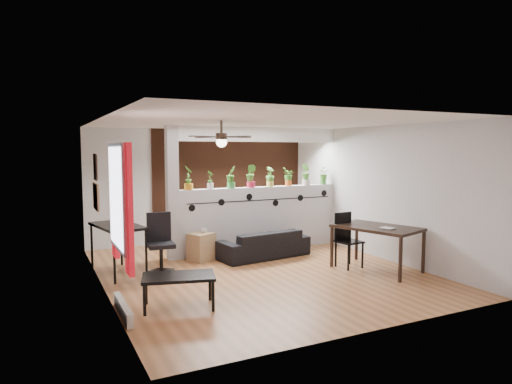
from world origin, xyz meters
The scene contains 29 objects.
room_shell centered at (0.00, 0.00, 1.30)m, with size 6.30×7.10×2.90m.
partition_wall centered at (0.80, 1.50, 0.68)m, with size 3.60×0.18×1.35m, color #BCBCC1.
ceiling_header centered at (0.80, 1.50, 2.45)m, with size 3.60×0.18×0.30m, color white.
pier_column centered at (-1.11, 1.50, 1.30)m, with size 0.22×0.20×2.60m, color #BCBCC1.
brick_panel centered at (0.80, 2.97, 1.30)m, with size 3.90×0.05×2.60m, color #9A4C2C.
vine_decal centered at (0.80, 1.40, 1.08)m, with size 3.31×0.01×0.30m.
window_assembly centered at (-2.56, -1.20, 1.51)m, with size 0.09×1.30×1.55m.
baseboard_heater centered at (-2.54, -1.20, 0.09)m, with size 0.08×1.00×0.18m, color silver.
corkboard centered at (-2.58, 0.95, 1.35)m, with size 0.03×0.60×0.45m, color #9C734B.
framed_art centered at (-2.58, 0.90, 1.85)m, with size 0.03×0.34×0.44m.
ceiling_fan centered at (-0.80, -0.30, 2.31)m, with size 1.19×1.19×0.43m.
potted_plant_0 centered at (-0.78, 1.50, 1.60)m, with size 0.22×0.27×0.47m.
potted_plant_1 centered at (-0.33, 1.50, 1.55)m, with size 0.19×0.21×0.37m.
potted_plant_2 centered at (0.12, 1.50, 1.59)m, with size 0.29×0.27×0.46m.
potted_plant_3 centered at (0.57, 1.50, 1.60)m, with size 0.32×0.32×0.48m.
potted_plant_4 centered at (1.03, 1.50, 1.57)m, with size 0.25×0.23×0.42m.
potted_plant_5 centered at (1.48, 1.50, 1.56)m, with size 0.25×0.25×0.40m.
potted_plant_6 centered at (1.93, 1.50, 1.60)m, with size 0.24×0.28×0.47m.
potted_plant_7 centered at (2.38, 1.50, 1.56)m, with size 0.16×0.20×0.39m.
sofa centered at (0.55, 0.88, 0.26)m, with size 1.76×0.69×0.52m, color black.
cube_shelf centered at (-0.65, 1.16, 0.27)m, with size 0.44×0.39×0.54m, color #A28056.
cup centered at (-0.60, 1.16, 0.58)m, with size 0.12×0.12×0.10m, color gray.
computer_desk centered at (-2.25, 0.89, 0.78)m, with size 0.84×1.28×0.86m.
monitor centered at (-2.25, 1.04, 0.95)m, with size 0.06×0.33×0.19m, color black.
office_chair centered at (-1.60, 0.56, 0.46)m, with size 0.54×0.54×1.04m.
dining_table centered at (1.92, -0.86, 0.70)m, with size 1.27×1.64×0.79m.
book centered at (1.82, -1.16, 0.80)m, with size 0.17×0.23×0.02m, color gray.
folding_chair centered at (1.58, -0.42, 0.59)m, with size 0.43×0.43×0.99m.
coffee_table centered at (-1.80, -1.21, 0.40)m, with size 1.07×0.77×0.45m.
Camera 1 is at (-3.51, -7.08, 2.15)m, focal length 32.00 mm.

